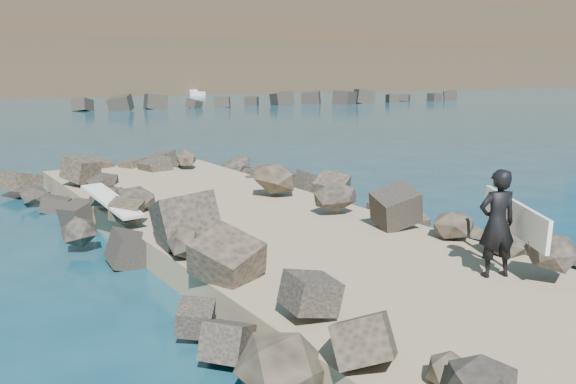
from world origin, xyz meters
The scene contains 8 objects.
ground centered at (0.00, 0.00, 0.00)m, with size 800.00×800.00×0.00m, color #0F384C.
jetty centered at (0.00, -2.00, 0.30)m, with size 6.00×26.00×0.60m, color #8C7759.
riprap_left centered at (-2.90, -1.50, 0.50)m, with size 2.60×22.00×1.00m, color black.
riprap_right centered at (2.90, -1.50, 0.50)m, with size 2.60×22.00×1.00m, color black.
breakwater_secondary centered at (35.00, 55.00, 0.60)m, with size 52.00×4.00×1.20m, color black.
surfboard_resting centered at (-3.15, 1.74, 1.04)m, with size 0.54×2.15×0.07m, color silver.
surfer_with_board centered at (1.51, -5.58, 1.56)m, with size 1.35×2.19×1.90m.
sailboat_f centered at (35.92, 90.57, 0.35)m, with size 3.34×5.72×6.99m.
Camera 1 is at (-7.20, -12.91, 4.14)m, focal length 40.00 mm.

